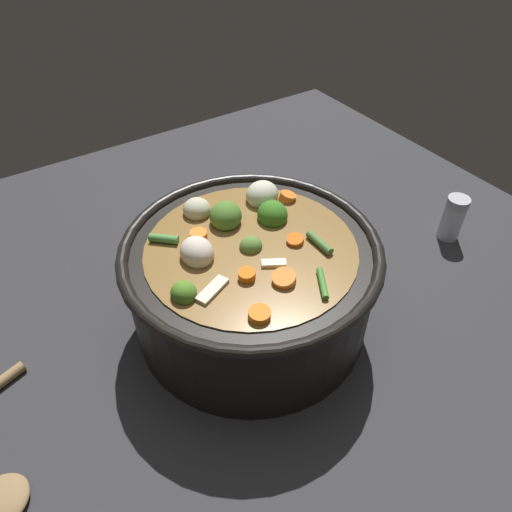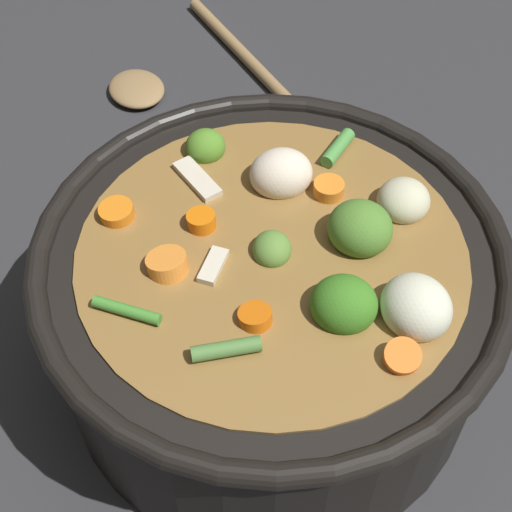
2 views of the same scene
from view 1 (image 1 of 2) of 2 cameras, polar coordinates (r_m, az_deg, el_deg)
ground_plane at (r=0.65m, az=-0.54°, el=-7.48°), size 1.10×1.10×0.00m
cooking_pot at (r=0.60m, az=-0.61°, el=-3.07°), size 0.31×0.31×0.15m
salt_shaker at (r=0.81m, az=22.56°, el=4.25°), size 0.03×0.03×0.07m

